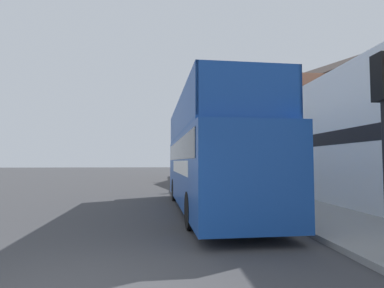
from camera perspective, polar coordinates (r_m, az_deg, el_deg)
name	(u,v)px	position (r m, az deg, el deg)	size (l,w,h in m)	color
ground_plane	(149,184)	(25.45, -8.17, -7.52)	(144.00, 144.00, 0.00)	#3D3D3F
sidewalk	(233,185)	(22.99, 7.84, -7.79)	(3.11, 108.00, 0.14)	gray
brick_terrace_rear	(266,133)	(29.78, 13.88, 2.12)	(6.00, 25.74, 9.30)	#9E664C
tour_bus	(210,163)	(11.56, 3.48, -3.54)	(2.92, 10.37, 4.13)	#19479E
parked_car_ahead_of_bus	(202,180)	(19.85, 1.88, -6.78)	(1.99, 3.98, 1.43)	black
lamp_post_nearest	(294,116)	(10.47, 18.88, 5.08)	(0.35, 0.35, 4.67)	black
lamp_post_second	(226,142)	(19.87, 6.42, 0.40)	(0.35, 0.35, 4.33)	black
lamp_post_third	(205,144)	(29.72, 2.54, 0.09)	(0.35, 0.35, 5.14)	black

